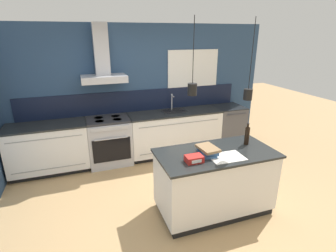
{
  "coord_description": "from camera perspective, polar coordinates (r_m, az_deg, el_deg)",
  "views": [
    {
      "loc": [
        -1.09,
        -3.08,
        2.42
      ],
      "look_at": [
        0.18,
        0.55,
        1.05
      ],
      "focal_mm": 28.0,
      "sensor_mm": 36.0,
      "label": 1
    }
  ],
  "objects": [
    {
      "name": "ground_plane",
      "position": [
        4.06,
        0.1,
        -16.92
      ],
      "size": [
        16.0,
        16.0,
        0.0
      ],
      "primitive_type": "plane",
      "color": "tan",
      "rests_on": "ground"
    },
    {
      "name": "wall_back",
      "position": [
        5.3,
        -7.47,
        7.85
      ],
      "size": [
        5.6,
        2.45,
        2.6
      ],
      "color": "navy",
      "rests_on": "ground_plane"
    },
    {
      "name": "counter_run_left",
      "position": [
        5.19,
        -24.49,
        -4.42
      ],
      "size": [
        1.37,
        0.64,
        0.91
      ],
      "color": "black",
      "rests_on": "ground_plane"
    },
    {
      "name": "counter_run_sink",
      "position": [
        5.47,
        1.44,
        -1.38
      ],
      "size": [
        1.91,
        0.64,
        1.24
      ],
      "color": "black",
      "rests_on": "ground_plane"
    },
    {
      "name": "oven_range",
      "position": [
        5.17,
        -12.61,
        -3.2
      ],
      "size": [
        0.8,
        0.66,
        0.91
      ],
      "color": "#B5B5BA",
      "rests_on": "ground_plane"
    },
    {
      "name": "dishwasher",
      "position": [
        6.01,
        12.74,
        0.01
      ],
      "size": [
        0.62,
        0.65,
        0.91
      ],
      "color": "#4C4C51",
      "rests_on": "ground_plane"
    },
    {
      "name": "kitchen_island",
      "position": [
        3.79,
        10.07,
        -11.8
      ],
      "size": [
        1.6,
        0.82,
        0.91
      ],
      "color": "black",
      "rests_on": "ground_plane"
    },
    {
      "name": "bottle_on_island",
      "position": [
        3.89,
        16.82,
        -1.97
      ],
      "size": [
        0.07,
        0.07,
        0.32
      ],
      "color": "black",
      "rests_on": "kitchen_island"
    },
    {
      "name": "book_stack",
      "position": [
        3.48,
        8.66,
        -5.3
      ],
      "size": [
        0.27,
        0.35,
        0.11
      ],
      "color": "#335684",
      "rests_on": "kitchen_island"
    },
    {
      "name": "red_supply_box",
      "position": [
        3.27,
        5.69,
        -7.12
      ],
      "size": [
        0.22,
        0.16,
        0.08
      ],
      "color": "red",
      "rests_on": "kitchen_island"
    },
    {
      "name": "paper_pile",
      "position": [
        3.47,
        12.65,
        -6.62
      ],
      "size": [
        0.45,
        0.32,
        0.01
      ],
      "color": "silver",
      "rests_on": "kitchen_island"
    }
  ]
}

